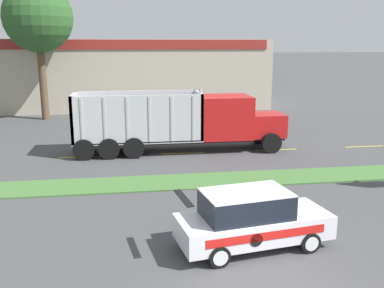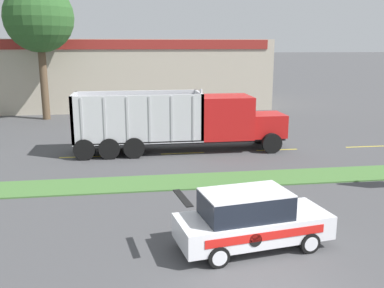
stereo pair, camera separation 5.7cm
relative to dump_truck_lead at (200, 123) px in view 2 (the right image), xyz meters
The scene contains 9 objects.
grass_verge 5.87m from the dump_truck_lead, 97.22° to the right, with size 120.00×2.11×0.06m, color #477538.
centre_line_3 6.64m from the dump_truck_lead, behind, with size 2.40×0.14×0.01m, color yellow.
centre_line_4 1.97m from the dump_truck_lead, 151.58° to the right, with size 2.40×0.14×0.01m, color yellow.
centre_line_5 4.69m from the dump_truck_lead, ahead, with size 2.40×0.14×0.01m, color yellow.
centre_line_6 9.92m from the dump_truck_lead, ahead, with size 2.40×0.14×0.01m, color yellow.
dump_truck_lead is the anchor object (origin of this frame).
rally_car 11.96m from the dump_truck_lead, 92.14° to the right, with size 4.71×2.41×1.78m.
store_building_backdrop 20.67m from the dump_truck_lead, 102.06° to the left, with size 26.70×12.10×6.29m.
tree_behind_centre 17.25m from the dump_truck_lead, 131.19° to the left, with size 5.26×5.26×11.80m.
Camera 2 is at (-3.12, -8.89, 5.86)m, focal length 40.00 mm.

